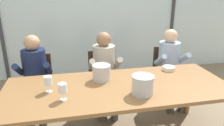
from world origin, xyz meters
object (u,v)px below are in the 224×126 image
(chair_near_curtain, at_px, (37,80))
(person_pale_blue_shirt, at_px, (170,63))
(chair_center, at_px, (167,70))
(wine_glass_by_left_taster, at_px, (48,81))
(person_navy_polo, at_px, (35,73))
(ice_bucket_secondary, at_px, (101,72))
(ice_bucket_primary, at_px, (143,85))
(dining_table, at_px, (118,91))
(wine_glass_near_bucket, at_px, (63,88))
(tasting_bowl, at_px, (169,68))
(chair_left_of_center, at_px, (103,75))
(person_beige_jumper, at_px, (105,68))

(chair_near_curtain, xyz_separation_m, person_pale_blue_shirt, (2.01, -0.16, 0.17))
(chair_center, relative_size, wine_glass_by_left_taster, 4.95)
(person_pale_blue_shirt, bearing_deg, person_navy_polo, -178.38)
(ice_bucket_secondary, bearing_deg, ice_bucket_primary, -50.65)
(chair_center, distance_m, ice_bucket_secondary, 1.44)
(chair_center, bearing_deg, dining_table, -130.78)
(dining_table, relative_size, person_pale_blue_shirt, 2.12)
(person_pale_blue_shirt, height_order, ice_bucket_primary, person_pale_blue_shirt)
(chair_center, relative_size, wine_glass_near_bucket, 4.95)
(wine_glass_by_left_taster, bearing_deg, tasting_bowl, 11.80)
(chair_left_of_center, bearing_deg, chair_center, 1.47)
(person_beige_jumper, relative_size, ice_bucket_primary, 5.12)
(person_navy_polo, relative_size, wine_glass_near_bucket, 6.79)
(ice_bucket_secondary, xyz_separation_m, wine_glass_near_bucket, (-0.44, -0.39, 0.02))
(dining_table, height_order, wine_glass_by_left_taster, wine_glass_by_left_taster)
(person_pale_blue_shirt, height_order, wine_glass_near_bucket, person_pale_blue_shirt)
(person_pale_blue_shirt, xyz_separation_m, wine_glass_near_bucket, (-1.61, -0.96, 0.19))
(person_beige_jumper, bearing_deg, ice_bucket_primary, -75.70)
(tasting_bowl, bearing_deg, chair_left_of_center, 143.59)
(dining_table, bearing_deg, chair_center, 41.46)
(dining_table, xyz_separation_m, person_pale_blue_shirt, (1.01, 0.77, -0.00))
(ice_bucket_secondary, xyz_separation_m, wine_glass_by_left_taster, (-0.59, -0.18, 0.02))
(ice_bucket_primary, distance_m, ice_bucket_secondary, 0.56)
(chair_near_curtain, distance_m, chair_center, 2.04)
(ice_bucket_primary, bearing_deg, person_pale_blue_shirt, 50.79)
(dining_table, relative_size, chair_center, 2.91)
(person_pale_blue_shirt, bearing_deg, chair_left_of_center, 173.76)
(person_pale_blue_shirt, bearing_deg, wine_glass_by_left_taster, -155.23)
(chair_near_curtain, relative_size, person_beige_jumper, 0.73)
(wine_glass_by_left_taster, bearing_deg, chair_center, 26.73)
(person_pale_blue_shirt, height_order, wine_glass_by_left_taster, person_pale_blue_shirt)
(ice_bucket_secondary, relative_size, wine_glass_by_left_taster, 1.25)
(person_navy_polo, bearing_deg, wine_glass_by_left_taster, -69.97)
(wine_glass_by_left_taster, xyz_separation_m, wine_glass_near_bucket, (0.15, -0.21, 0.00))
(chair_left_of_center, bearing_deg, person_navy_polo, -170.43)
(wine_glass_by_left_taster, bearing_deg, ice_bucket_primary, -14.75)
(chair_left_of_center, relative_size, wine_glass_by_left_taster, 4.95)
(chair_left_of_center, xyz_separation_m, ice_bucket_primary, (0.22, -1.14, 0.35))
(dining_table, height_order, ice_bucket_primary, ice_bucket_primary)
(dining_table, distance_m, person_navy_polo, 1.26)
(chair_left_of_center, height_order, person_pale_blue_shirt, person_pale_blue_shirt)
(person_pale_blue_shirt, relative_size, ice_bucket_secondary, 5.44)
(person_beige_jumper, bearing_deg, wine_glass_near_bucket, -118.95)
(dining_table, bearing_deg, chair_near_curtain, 136.93)
(person_pale_blue_shirt, bearing_deg, ice_bucket_secondary, -152.45)
(chair_left_of_center, relative_size, person_navy_polo, 0.73)
(chair_left_of_center, relative_size, person_pale_blue_shirt, 0.73)
(wine_glass_near_bucket, bearing_deg, person_pale_blue_shirt, 30.81)
(person_beige_jumper, xyz_separation_m, tasting_bowl, (0.78, -0.44, 0.09))
(chair_left_of_center, distance_m, chair_center, 1.07)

